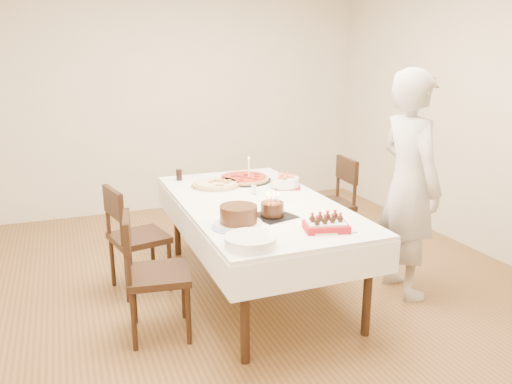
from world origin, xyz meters
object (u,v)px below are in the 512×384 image
object	(u,v)px
cola_glass	(179,175)
strawberry_box	(326,225)
person	(409,185)
layer_cake	(238,215)
birthday_cake	(272,204)
chair_left_savory	(139,238)
chair_right_savory	(327,205)
taper_candle	(249,169)
pizza_white	(216,184)
pasta_bowl	(285,182)
pizza_pepperoni	(244,178)
dining_table	(256,245)
chair_left_dessert	(158,275)

from	to	relation	value
cola_glass	strawberry_box	distance (m)	1.78
strawberry_box	person	bearing A→B (deg)	19.96
layer_cake	birthday_cake	bearing A→B (deg)	12.72
person	cola_glass	distance (m)	2.02
chair_left_savory	layer_cake	xyz separation A→B (m)	(0.57, -0.81, 0.37)
chair_right_savory	taper_candle	bearing A→B (deg)	-178.74
person	taper_candle	xyz separation A→B (m)	(-0.93, 1.05, -0.02)
person	pizza_white	world-z (taller)	person
pasta_bowl	strawberry_box	bearing A→B (deg)	-100.60
pizza_pepperoni	person	bearing A→B (deg)	-49.62
strawberry_box	dining_table	bearing A→B (deg)	102.88
dining_table	chair_left_savory	distance (m)	0.95
layer_cake	chair_left_savory	bearing A→B (deg)	124.94
dining_table	pizza_white	xyz separation A→B (m)	(-0.16, 0.54, 0.40)
pizza_white	chair_left_savory	bearing A→B (deg)	-164.51
cola_glass	birthday_cake	size ratio (longest dim) A/B	0.61
cola_glass	dining_table	bearing A→B (deg)	-65.07
dining_table	taper_candle	distance (m)	0.78
pasta_bowl	taper_candle	xyz separation A→B (m)	(-0.23, 0.27, 0.07)
chair_right_savory	birthday_cake	xyz separation A→B (m)	(-0.99, -0.95, 0.38)
chair_right_savory	person	size ratio (longest dim) A/B	0.52
chair_left_dessert	person	distance (m)	2.01
chair_left_dessert	pizza_pepperoni	size ratio (longest dim) A/B	1.76
pizza_pepperoni	layer_cake	size ratio (longest dim) A/B	1.53
chair_right_savory	chair_left_dessert	distance (m)	2.06
pasta_bowl	chair_left_savory	bearing A→B (deg)	178.35
dining_table	chair_left_dessert	xyz separation A→B (m)	(-0.86, -0.41, 0.06)
taper_candle	chair_right_savory	bearing A→B (deg)	-2.41
strawberry_box	chair_left_dessert	bearing A→B (deg)	159.60
pasta_bowl	taper_candle	size ratio (longest dim) A/B	1.01
taper_candle	chair_left_savory	bearing A→B (deg)	-167.07
chair_left_savory	cola_glass	xyz separation A→B (m)	(0.47, 0.54, 0.36)
person	chair_left_dessert	bearing A→B (deg)	90.19
person	strawberry_box	world-z (taller)	person
pasta_bowl	cola_glass	world-z (taller)	cola_glass
pizza_pepperoni	birthday_cake	distance (m)	1.07
chair_right_savory	pizza_white	distance (m)	1.17
chair_left_savory	person	size ratio (longest dim) A/B	0.50
person	layer_cake	bearing A→B (deg)	91.97
dining_table	pasta_bowl	xyz separation A→B (m)	(0.39, 0.31, 0.42)
person	birthday_cake	xyz separation A→B (m)	(-1.12, 0.06, -0.05)
chair_left_dessert	taper_candle	world-z (taller)	taper_candle
chair_right_savory	birthday_cake	distance (m)	1.43
taper_candle	layer_cake	bearing A→B (deg)	-114.11
taper_candle	strawberry_box	world-z (taller)	taper_candle
chair_left_savory	taper_candle	xyz separation A→B (m)	(1.04, 0.24, 0.43)
dining_table	chair_left_dessert	distance (m)	0.96
chair_left_dessert	pasta_bowl	size ratio (longest dim) A/B	3.56
pizza_white	pasta_bowl	world-z (taller)	pasta_bowl
pizza_pepperoni	layer_cake	xyz separation A→B (m)	(-0.45, -1.12, 0.04)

